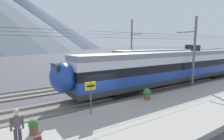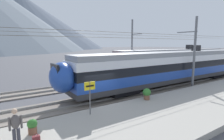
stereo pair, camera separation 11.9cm
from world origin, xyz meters
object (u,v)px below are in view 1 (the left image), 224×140
(handbag_beside_passenger, at_px, (38,139))
(potted_plant_platform_edge, at_px, (33,126))
(catenary_mast_far_side, at_px, (132,47))
(passenger_walking, at_px, (17,126))
(platform_sign, at_px, (91,91))
(potted_plant_by_shelter, at_px, (147,93))
(catenary_mast_mid, at_px, (193,51))
(train_near_platform, at_px, (172,66))
(train_far_track, at_px, (173,60))

(handbag_beside_passenger, xyz_separation_m, potted_plant_platform_edge, (-0.01, 0.81, 0.28))
(catenary_mast_far_side, distance_m, passenger_walking, 20.18)
(platform_sign, distance_m, potted_plant_platform_edge, 3.64)
(catenary_mast_far_side, height_order, handbag_beside_passenger, catenary_mast_far_side)
(handbag_beside_passenger, distance_m, potted_plant_platform_edge, 0.85)
(passenger_walking, bearing_deg, potted_plant_platform_edge, 48.32)
(platform_sign, height_order, potted_plant_by_shelter, platform_sign)
(platform_sign, height_order, passenger_walking, platform_sign)
(catenary_mast_mid, relative_size, potted_plant_by_shelter, 47.08)
(train_near_platform, height_order, catenary_mast_far_side, catenary_mast_far_side)
(train_near_platform, relative_size, catenary_mast_far_side, 0.63)
(platform_sign, relative_size, potted_plant_platform_edge, 2.76)
(platform_sign, bearing_deg, passenger_walking, -160.40)
(handbag_beside_passenger, xyz_separation_m, potted_plant_by_shelter, (8.45, 1.70, 0.37))
(platform_sign, distance_m, potted_plant_by_shelter, 5.15)
(catenary_mast_mid, bearing_deg, platform_sign, -173.91)
(potted_plant_platform_edge, height_order, potted_plant_by_shelter, potted_plant_by_shelter)
(catenary_mast_far_side, height_order, passenger_walking, catenary_mast_far_side)
(catenary_mast_mid, height_order, potted_plant_platform_edge, catenary_mast_mid)
(catenary_mast_mid, relative_size, catenary_mast_far_side, 1.00)
(train_far_track, relative_size, platform_sign, 11.84)
(potted_plant_platform_edge, relative_size, potted_plant_by_shelter, 0.84)
(train_near_platform, height_order, catenary_mast_mid, catenary_mast_mid)
(passenger_walking, height_order, potted_plant_by_shelter, passenger_walking)
(train_far_track, bearing_deg, handbag_beside_passenger, -155.74)
(handbag_beside_passenger, relative_size, potted_plant_by_shelter, 0.43)
(catenary_mast_mid, height_order, catenary_mast_far_side, catenary_mast_far_side)
(train_near_platform, xyz_separation_m, handbag_beside_passenger, (-15.24, -4.67, -1.69))
(platform_sign, relative_size, potted_plant_by_shelter, 2.31)
(catenary_mast_mid, bearing_deg, catenary_mast_far_side, 94.13)
(train_far_track, distance_m, passenger_walking, 25.15)
(train_near_platform, bearing_deg, catenary_mast_mid, -67.82)
(platform_sign, distance_m, handbag_beside_passenger, 3.95)
(platform_sign, bearing_deg, train_far_track, 24.50)
(passenger_walking, bearing_deg, train_far_track, 23.63)
(platform_sign, height_order, potted_plant_platform_edge, platform_sign)
(catenary_mast_mid, bearing_deg, train_near_platform, 112.18)
(catenary_mast_mid, xyz_separation_m, potted_plant_by_shelter, (-7.56, -1.08, -3.03))
(passenger_walking, height_order, handbag_beside_passenger, passenger_walking)
(potted_plant_by_shelter, bearing_deg, handbag_beside_passenger, -168.59)
(catenary_mast_far_side, height_order, potted_plant_by_shelter, catenary_mast_far_side)
(train_far_track, bearing_deg, train_near_platform, -142.64)
(catenary_mast_far_side, xyz_separation_m, potted_plant_platform_edge, (-15.37, -10.95, -3.41))
(catenary_mast_far_side, relative_size, potted_plant_by_shelter, 47.08)
(train_near_platform, bearing_deg, potted_plant_platform_edge, -165.78)
(train_far_track, height_order, handbag_beside_passenger, train_far_track)
(train_near_platform, distance_m, platform_sign, 12.27)
(train_near_platform, bearing_deg, passenger_walking, -163.59)
(catenary_mast_far_side, relative_size, platform_sign, 20.39)
(potted_plant_platform_edge, bearing_deg, platform_sign, 10.56)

